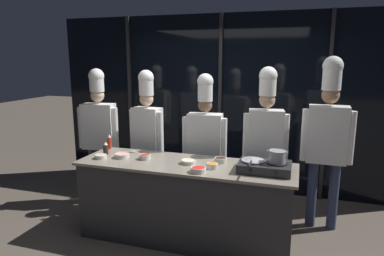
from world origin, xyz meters
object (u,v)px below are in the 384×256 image
prep_bowl_noodles (188,162)px  chef_line (205,137)px  prep_bowl_bell_pepper (198,169)px  prep_bowl_chicken (101,156)px  prep_bowl_soy_glaze (221,160)px  chef_sous (147,128)px  serving_spoon_slotted (130,152)px  portable_stove (265,167)px  squeeze_bottle_chili (109,142)px  squeeze_bottle_soy (106,148)px  prep_bowl_carrots (212,165)px  chef_apprentice (328,132)px  prep_bowl_chili_flakes (145,156)px  chef_head (99,127)px  frying_pan (253,159)px  prep_bowl_shrimp (122,155)px  chef_pastry (266,134)px  stock_pot (277,156)px

prep_bowl_noodles → chef_line: 0.70m
prep_bowl_bell_pepper → prep_bowl_chicken: size_ratio=1.16×
prep_bowl_soy_glaze → chef_sous: (-1.15, 0.55, 0.18)m
prep_bowl_chicken → serving_spoon_slotted: bearing=59.5°
portable_stove → prep_bowl_soy_glaze: size_ratio=3.89×
squeeze_bottle_chili → squeeze_bottle_soy: squeeze_bottle_chili is taller
portable_stove → serving_spoon_slotted: 1.68m
prep_bowl_carrots → chef_apprentice: size_ratio=0.06×
prep_bowl_chili_flakes → chef_sous: (-0.29, 0.69, 0.18)m
chef_apprentice → chef_head: bearing=3.3°
prep_bowl_chili_flakes → serving_spoon_slotted: bearing=145.0°
frying_pan → prep_bowl_chili_flakes: 1.24m
portable_stove → serving_spoon_slotted: portable_stove is taller
prep_bowl_shrimp → chef_pastry: bearing=24.3°
prep_bowl_noodles → prep_bowl_shrimp: bearing=-179.1°
squeeze_bottle_chili → prep_bowl_bell_pepper: squeeze_bottle_chili is taller
chef_head → serving_spoon_slotted: bearing=139.4°
prep_bowl_chicken → chef_line: (1.03, 0.80, 0.12)m
chef_sous → chef_apprentice: chef_apprentice is taller
stock_pot → chef_pastry: (-0.19, 0.71, 0.06)m
chef_apprentice → prep_bowl_noodles: bearing=28.9°
prep_bowl_soy_glaze → chef_head: (-1.88, 0.52, 0.16)m
squeeze_bottle_chili → chef_line: bearing=18.3°
portable_stove → chef_pastry: chef_pastry is taller
prep_bowl_chili_flakes → prep_bowl_soy_glaze: (0.86, 0.14, 0.00)m
prep_bowl_soy_glaze → squeeze_bottle_chili: bearing=174.1°
prep_bowl_bell_pepper → serving_spoon_slotted: 1.12m
portable_stove → squeeze_bottle_chili: (-2.00, 0.32, 0.04)m
prep_bowl_chili_flakes → prep_bowl_soy_glaze: prep_bowl_soy_glaze is taller
prep_bowl_bell_pepper → chef_head: bearing=152.3°
squeeze_bottle_soy → prep_bowl_noodles: bearing=-2.9°
prep_bowl_shrimp → prep_bowl_chicken: bearing=-155.0°
prep_bowl_chili_flakes → chef_pastry: 1.48m
prep_bowl_carrots → stock_pot: bearing=5.9°
squeeze_bottle_soy → prep_bowl_chicken: (0.04, -0.17, -0.05)m
squeeze_bottle_soy → prep_bowl_chicken: 0.18m
serving_spoon_slotted → prep_bowl_shrimp: bearing=-85.1°
prep_bowl_noodles → prep_bowl_chicken: 1.04m
prep_bowl_carrots → squeeze_bottle_chili: bearing=165.2°
squeeze_bottle_chili → chef_sous: bearing=49.0°
prep_bowl_soy_glaze → chef_apprentice: chef_apprentice is taller
squeeze_bottle_soy → chef_pastry: chef_pastry is taller
prep_bowl_soy_glaze → prep_bowl_chicken: 1.39m
prep_bowl_noodles → chef_line: (-0.00, 0.69, 0.12)m
stock_pot → prep_bowl_chili_flakes: (-1.48, 0.03, -0.14)m
prep_bowl_bell_pepper → prep_bowl_chili_flakes: 0.76m
squeeze_bottle_chili → prep_bowl_bell_pepper: bearing=-22.0°
prep_bowl_chili_flakes → stock_pot: bearing=-1.1°
frying_pan → serving_spoon_slotted: (-1.54, 0.24, -0.12)m
prep_bowl_shrimp → prep_bowl_soy_glaze: bearing=8.1°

